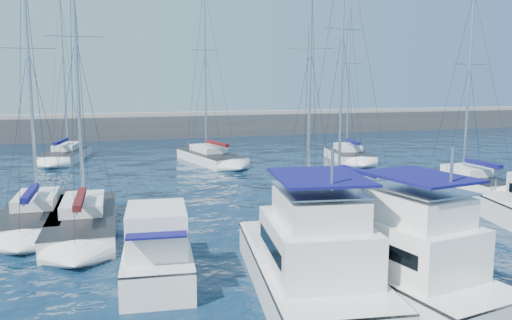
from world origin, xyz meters
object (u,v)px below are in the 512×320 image
object	(u,v)px
sailboat_mid_c	(309,201)
sailboat_mid_d	(345,190)
sailboat_mid_a	(36,215)
sailboat_back_b	(210,157)
motor_yacht_port_inner	(310,263)
sailboat_mid_b	(83,221)
sailboat_back_a	(66,154)
motor_yacht_stbd_inner	(397,264)
sailboat_back_c	(349,155)
sailboat_mid_e	(469,182)
motor_yacht_port_outer	(157,254)

from	to	relation	value
sailboat_mid_c	sailboat_mid_d	size ratio (longest dim) A/B	0.86
sailboat_mid_a	sailboat_back_b	bearing A→B (deg)	55.67
motor_yacht_port_inner	sailboat_mid_b	size ratio (longest dim) A/B	0.65
sailboat_back_a	sailboat_back_b	xyz separation A→B (m)	(12.77, -6.27, -0.00)
motor_yacht_stbd_inner	sailboat_back_b	world-z (taller)	sailboat_back_b
sailboat_back_a	sailboat_back_c	xyz separation A→B (m)	(25.55, -9.37, -0.00)
sailboat_mid_a	sailboat_mid_b	bearing A→B (deg)	-37.23
sailboat_mid_b	sailboat_mid_e	distance (m)	25.26
sailboat_back_c	motor_yacht_stbd_inner	bearing A→B (deg)	-103.10
motor_yacht_port_inner	sailboat_back_b	bearing A→B (deg)	92.64
sailboat_mid_b	sailboat_back_a	size ratio (longest dim) A/B	0.91
sailboat_mid_d	sailboat_mid_c	bearing A→B (deg)	-154.37
motor_yacht_port_outer	sailboat_back_b	bearing A→B (deg)	79.98
motor_yacht_port_inner	motor_yacht_stbd_inner	distance (m)	2.93
sailboat_mid_a	sailboat_mid_d	world-z (taller)	sailboat_mid_d
motor_yacht_port_outer	sailboat_mid_d	bearing A→B (deg)	43.80
sailboat_mid_b	sailboat_back_b	bearing A→B (deg)	63.57
sailboat_mid_b	sailboat_mid_d	world-z (taller)	sailboat_mid_d
sailboat_mid_a	sailboat_back_a	size ratio (longest dim) A/B	0.86
motor_yacht_port_outer	sailboat_mid_c	bearing A→B (deg)	45.39
motor_yacht_port_inner	sailboat_mid_e	world-z (taller)	sailboat_mid_e
sailboat_mid_c	sailboat_back_c	bearing A→B (deg)	73.84
motor_yacht_port_outer	sailboat_back_c	bearing A→B (deg)	55.78
sailboat_mid_e	motor_yacht_port_inner	bearing A→B (deg)	-144.33
motor_yacht_port_outer	sailboat_mid_b	distance (m)	7.80
sailboat_mid_c	sailboat_back_b	xyz separation A→B (m)	(-1.01, 19.54, -0.02)
sailboat_mid_c	sailboat_mid_d	bearing A→B (deg)	51.00
motor_yacht_port_inner	sailboat_back_a	bearing A→B (deg)	113.71
motor_yacht_stbd_inner	sailboat_back_b	size ratio (longest dim) A/B	0.54
sailboat_mid_a	sailboat_back_c	bearing A→B (deg)	31.98
sailboat_mid_c	sailboat_back_c	world-z (taller)	sailboat_back_c
motor_yacht_port_inner	sailboat_mid_d	xyz separation A→B (m)	(8.40, 12.75, -0.58)
motor_yacht_port_outer	motor_yacht_stbd_inner	distance (m)	8.51
motor_yacht_port_inner	sailboat_mid_c	distance (m)	11.67
motor_yacht_port_outer	sailboat_back_b	world-z (taller)	sailboat_back_b
motor_yacht_port_inner	sailboat_mid_a	size ratio (longest dim) A/B	0.69
sailboat_mid_b	sailboat_back_a	xyz separation A→B (m)	(-1.64, 25.88, 0.01)
sailboat_mid_e	motor_yacht_stbd_inner	bearing A→B (deg)	-137.52
sailboat_mid_d	sailboat_back_b	xyz separation A→B (m)	(-4.53, 17.38, -0.02)
motor_yacht_port_inner	sailboat_mid_c	world-z (taller)	sailboat_mid_c
sailboat_mid_b	sailboat_mid_c	world-z (taller)	sailboat_mid_b
sailboat_mid_a	sailboat_mid_e	xyz separation A→B (m)	(27.47, 0.10, 0.01)
sailboat_mid_e	sailboat_back_b	bearing A→B (deg)	129.28
motor_yacht_port_outer	sailboat_mid_a	bearing A→B (deg)	125.37
sailboat_back_c	sailboat_mid_d	bearing A→B (deg)	-106.74
motor_yacht_stbd_inner	sailboat_mid_d	xyz separation A→B (m)	(5.65, 13.77, -0.58)
sailboat_back_a	sailboat_back_b	bearing A→B (deg)	-14.42
motor_yacht_port_inner	motor_yacht_stbd_inner	bearing A→B (deg)	-10.44
sailboat_mid_b	sailboat_back_c	xyz separation A→B (m)	(23.91, 16.51, 0.01)
sailboat_mid_a	sailboat_mid_d	xyz separation A→B (m)	(17.96, 0.31, 0.04)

